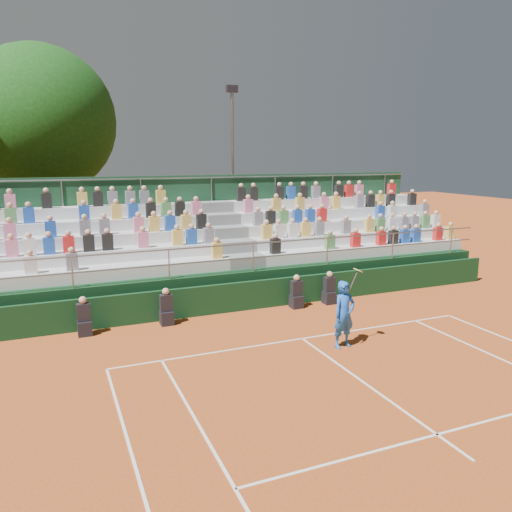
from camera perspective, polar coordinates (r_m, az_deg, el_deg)
name	(u,v)px	position (r m, az deg, el deg)	size (l,w,h in m)	color
ground	(302,339)	(14.74, 5.32, -9.40)	(90.00, 90.00, 0.00)	#B14D1D
courtside_wall	(259,294)	(17.33, 0.38, -4.40)	(20.00, 0.15, 1.00)	black
line_officials	(227,303)	(16.46, -3.37, -5.36)	(8.73, 0.40, 1.19)	black
grandstand	(228,260)	(20.12, -3.24, -0.43)	(20.00, 5.20, 4.40)	black
tennis_player	(344,314)	(14.01, 10.04, -6.57)	(0.90, 0.54, 2.22)	blue
tree_east	(40,121)	(27.07, -23.42, 13.95)	(7.17, 7.17, 10.43)	#361F13
floodlight_mast	(233,158)	(26.78, -2.70, 11.08)	(0.60, 0.25, 8.74)	gray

